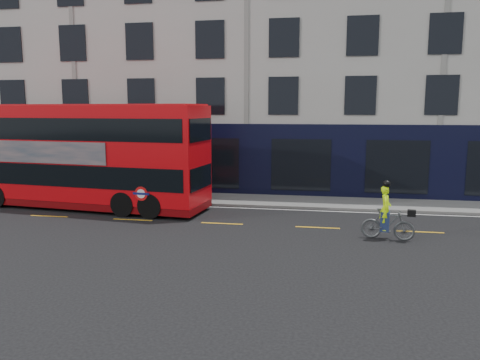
# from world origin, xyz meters

# --- Properties ---
(ground) EXTENTS (120.00, 120.00, 0.00)m
(ground) POSITION_xyz_m (0.00, 0.00, 0.00)
(ground) COLOR black
(ground) RESTS_ON ground
(pavement) EXTENTS (60.00, 3.00, 0.12)m
(pavement) POSITION_xyz_m (0.00, 6.50, 0.06)
(pavement) COLOR slate
(pavement) RESTS_ON ground
(kerb) EXTENTS (60.00, 0.12, 0.13)m
(kerb) POSITION_xyz_m (0.00, 5.00, 0.07)
(kerb) COLOR slate
(kerb) RESTS_ON ground
(building_terrace) EXTENTS (50.00, 10.07, 15.00)m
(building_terrace) POSITION_xyz_m (0.00, 12.94, 7.49)
(building_terrace) COLOR #B9B6AF
(building_terrace) RESTS_ON ground
(road_edge_line) EXTENTS (58.00, 0.10, 0.01)m
(road_edge_line) POSITION_xyz_m (0.00, 4.70, 0.00)
(road_edge_line) COLOR silver
(road_edge_line) RESTS_ON ground
(lane_dashes) EXTENTS (58.00, 0.12, 0.01)m
(lane_dashes) POSITION_xyz_m (0.00, 1.50, 0.00)
(lane_dashes) COLOR gold
(lane_dashes) RESTS_ON ground
(bus) EXTENTS (12.69, 4.26, 5.03)m
(bus) POSITION_xyz_m (-7.37, 3.63, 2.58)
(bus) COLOR red
(bus) RESTS_ON ground
(cyclist) EXTENTS (1.99, 0.87, 2.23)m
(cyclist) POSITION_xyz_m (6.54, 0.17, 0.74)
(cyclist) COLOR #4B4F51
(cyclist) RESTS_ON ground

